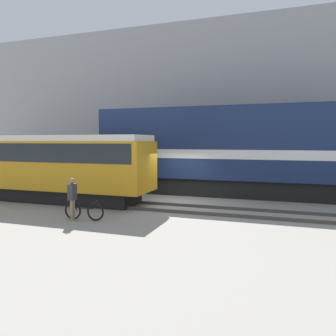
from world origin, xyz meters
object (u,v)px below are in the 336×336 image
Objects in this scene: freight_locomotive at (241,150)px; bicycle at (84,211)px; person at (72,195)px; streetcar at (39,163)px.

freight_locomotive reaches higher than bicycle.
person is at bearing -154.99° from bicycle.
streetcar is (-9.88, -4.85, -0.68)m from freight_locomotive.
freight_locomotive is at bearing 26.15° from streetcar.
streetcar reaches higher than person.
freight_locomotive is 9.75m from bicycle.
bicycle is at bearing 25.01° from person.
freight_locomotive is at bearing 56.93° from bicycle.
streetcar is 5.85m from bicycle.
person is (-0.40, -0.18, 0.66)m from bicycle.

